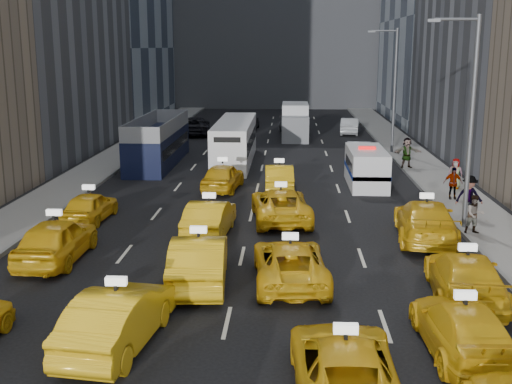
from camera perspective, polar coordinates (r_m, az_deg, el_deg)
ground at (r=16.99m, az=-3.26°, el=-14.28°), size 160.00×160.00×0.00m
sidewalk_west at (r=42.55m, az=-13.81°, el=2.08°), size 3.00×90.00×0.15m
sidewalk_east at (r=41.70m, az=15.05°, el=1.80°), size 3.00×90.00×0.15m
curb_west at (r=42.15m, az=-11.92°, el=2.10°), size 0.15×90.00×0.18m
curb_east at (r=41.41m, az=13.09°, el=1.86°), size 0.15×90.00×0.18m
streetlight_near at (r=28.19m, az=18.41°, el=6.45°), size 2.15×0.22×9.00m
streetlight_far at (r=47.71m, az=12.09°, el=9.17°), size 2.15×0.22×9.00m
taxi_5 at (r=17.50m, az=-12.16°, el=-10.85°), size 2.31×5.00×1.59m
taxi_6 at (r=15.04m, az=7.87°, el=-15.15°), size 2.45×5.15×1.42m
taxi_7 at (r=17.57m, az=17.90°, el=-11.47°), size 2.12×4.84×1.38m
taxi_8 at (r=24.65m, az=-17.35°, el=-4.07°), size 1.99×4.81×1.63m
taxi_9 at (r=21.40m, az=-5.08°, el=-6.05°), size 2.12×5.16×1.66m
taxi_10 at (r=21.50m, az=3.05°, el=-6.29°), size 2.71×5.20×1.40m
taxi_11 at (r=21.09m, az=18.12°, el=-7.19°), size 2.58×5.33×1.50m
taxi_12 at (r=29.86m, az=-14.56°, el=-1.26°), size 1.84×4.07×1.36m
taxi_13 at (r=26.79m, az=-4.16°, el=-2.32°), size 1.88×4.66×1.50m
taxi_14 at (r=28.99m, az=2.21°, el=-1.15°), size 3.02×5.53×1.47m
taxi_15 at (r=27.01m, az=14.82°, el=-2.46°), size 2.84×5.81×1.63m
taxi_16 at (r=35.21m, az=-2.97°, el=1.37°), size 2.27×4.58×1.50m
taxi_17 at (r=35.20m, az=2.07°, el=1.31°), size 1.68×4.39×1.43m
nypd_van at (r=36.78m, az=9.78°, el=2.11°), size 2.24×5.31×2.25m
double_decker at (r=43.37m, az=-8.68°, el=4.47°), size 2.84×10.78×3.11m
city_bus at (r=43.57m, az=-1.89°, el=4.47°), size 2.93×11.12×2.84m
box_truck at (r=55.08m, az=3.49°, el=6.25°), size 2.32×6.48×2.94m
misc_car_0 at (r=44.01m, az=9.11°, el=3.53°), size 1.88×4.63×1.49m
misc_car_1 at (r=57.68m, az=-5.45°, el=5.86°), size 3.30×5.99×1.59m
misc_car_2 at (r=61.10m, az=3.32°, el=6.33°), size 2.88×5.95×1.67m
misc_car_3 at (r=61.15m, az=-0.67°, el=6.28°), size 1.99×4.53×1.52m
misc_car_4 at (r=58.64m, az=8.34°, el=5.83°), size 2.06×4.58×1.46m
pedestrian_1 at (r=27.96m, az=18.88°, el=-1.90°), size 0.83×0.52×1.62m
pedestrian_2 at (r=30.53m, az=18.42°, el=-0.38°), size 1.27×0.60×1.92m
pedestrian_3 at (r=33.96m, az=17.10°, el=0.76°), size 0.96×0.45×1.63m
pedestrian_4 at (r=36.56m, az=17.30°, el=1.59°), size 0.91×0.72×1.65m
pedestrian_5 at (r=42.04m, az=13.27°, el=3.43°), size 1.86×0.87×1.93m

